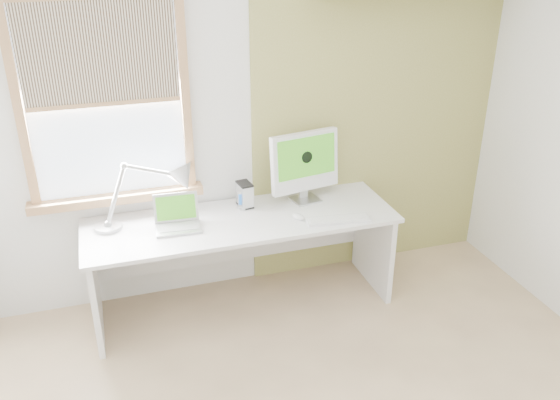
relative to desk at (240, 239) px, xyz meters
name	(u,v)px	position (x,y,z in m)	size (l,w,h in m)	color
room	(347,233)	(0.18, -1.44, 0.77)	(4.04, 3.54, 2.64)	tan
accent_wall	(376,112)	(1.18, 0.30, 0.77)	(2.00, 0.02, 2.60)	olive
window	(105,104)	(-0.82, 0.27, 1.01)	(1.20, 0.14, 1.42)	#A97A4D
desk	(240,239)	(0.00, 0.00, 0.00)	(2.20, 0.70, 0.73)	white
desk_lamp	(169,185)	(-0.46, 0.15, 0.43)	(0.82, 0.37, 0.45)	#B7BABC
laptop	(177,219)	(-0.45, -0.04, 0.25)	(0.32, 0.26, 0.21)	#B7BABC
phone_dock	(242,204)	(0.04, 0.09, 0.23)	(0.08, 0.08, 0.14)	#B7BABC
external_drive	(245,195)	(0.08, 0.13, 0.29)	(0.11, 0.15, 0.19)	#B7BABC
imac	(305,163)	(0.53, 0.11, 0.49)	(0.55, 0.22, 0.53)	#B7BABC
keyboard	(338,219)	(0.64, -0.29, 0.20)	(0.47, 0.18, 0.02)	white
mouse	(298,217)	(0.38, -0.18, 0.21)	(0.06, 0.11, 0.03)	white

